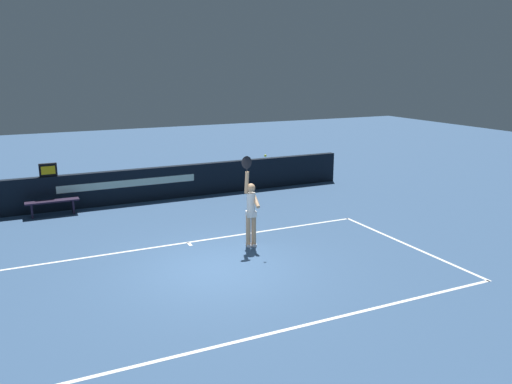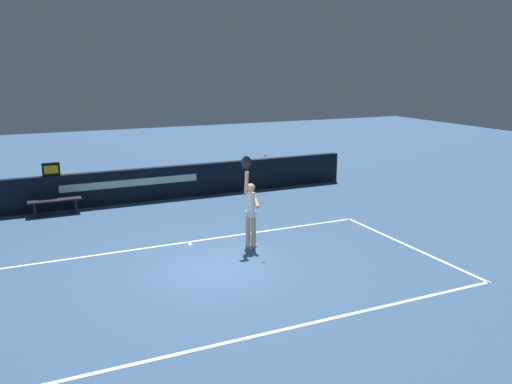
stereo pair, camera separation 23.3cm
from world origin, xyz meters
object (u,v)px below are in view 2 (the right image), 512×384
object	(u,v)px
tennis_ball	(265,156)
speed_display	(51,169)
courtside_bench_near	(55,203)
tennis_player	(251,209)

from	to	relation	value
tennis_ball	speed_display	bearing A→B (deg)	128.04
speed_display	courtside_bench_near	world-z (taller)	speed_display
tennis_player	courtside_bench_near	distance (m)	7.26
courtside_bench_near	tennis_player	bearing A→B (deg)	-50.01
speed_display	tennis_ball	xyz separation A→B (m)	(4.96, -6.35, 1.09)
tennis_player	tennis_ball	bearing A→B (deg)	-34.53
speed_display	tennis_player	world-z (taller)	tennis_player
tennis_ball	courtside_bench_near	bearing A→B (deg)	130.78
speed_display	tennis_ball	bearing A→B (deg)	-51.96
tennis_player	courtside_bench_near	xyz separation A→B (m)	(-4.65, 5.54, -0.66)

